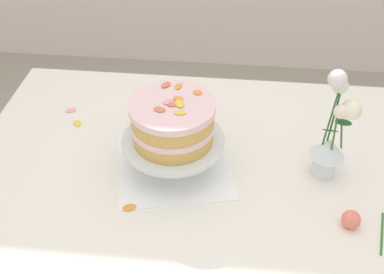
{
  "coord_description": "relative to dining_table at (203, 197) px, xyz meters",
  "views": [
    {
      "loc": [
        0.07,
        -0.99,
        1.68
      ],
      "look_at": [
        -0.04,
        0.0,
        0.86
      ],
      "focal_mm": 44.16,
      "sensor_mm": 36.0,
      "label": 1
    }
  ],
  "objects": [
    {
      "name": "dining_table",
      "position": [
        0.0,
        0.0,
        0.0
      ],
      "size": [
        1.4,
        1.0,
        0.74
      ],
      "color": "white",
      "rests_on": "ground"
    },
    {
      "name": "linen_napkin",
      "position": [
        -0.09,
        0.03,
        0.09
      ],
      "size": [
        0.38,
        0.38,
        0.0
      ],
      "primitive_type": "cube",
      "rotation": [
        0.0,
        0.0,
        0.22
      ],
      "color": "white",
      "rests_on": "dining_table"
    },
    {
      "name": "cake_stand",
      "position": [
        -0.09,
        0.03,
        0.17
      ],
      "size": [
        0.29,
        0.29,
        0.1
      ],
      "color": "silver",
      "rests_on": "linen_napkin"
    },
    {
      "name": "layer_cake",
      "position": [
        -0.09,
        0.03,
        0.25
      ],
      "size": [
        0.23,
        0.23,
        0.13
      ],
      "color": "tan",
      "rests_on": "cake_stand"
    },
    {
      "name": "flower_vase",
      "position": [
        0.34,
        0.05,
        0.23
      ],
      "size": [
        0.11,
        0.1,
        0.34
      ],
      "color": "silver",
      "rests_on": "dining_table"
    },
    {
      "name": "fallen_rose",
      "position": [
        0.39,
        -0.14,
        0.11
      ],
      "size": [
        0.12,
        0.14,
        0.05
      ],
      "color": "#2D6028",
      "rests_on": "dining_table"
    },
    {
      "name": "loose_petal_1",
      "position": [
        -0.43,
        0.2,
        0.09
      ],
      "size": [
        0.04,
        0.04,
        0.0
      ],
      "primitive_type": "ellipsoid",
      "rotation": [
        0.0,
        0.0,
        2.23
      ],
      "color": "yellow",
      "rests_on": "dining_table"
    },
    {
      "name": "loose_petal_2",
      "position": [
        -0.47,
        0.27,
        0.09
      ],
      "size": [
        0.04,
        0.03,
        0.0
      ],
      "primitive_type": "ellipsoid",
      "rotation": [
        0.0,
        0.0,
        0.3
      ],
      "color": "pink",
      "rests_on": "dining_table"
    },
    {
      "name": "loose_petal_3",
      "position": [
        -0.19,
        -0.14,
        0.09
      ],
      "size": [
        0.04,
        0.03,
        0.01
      ],
      "primitive_type": "ellipsoid",
      "rotation": [
        0.0,
        0.0,
        3.43
      ],
      "color": "orange",
      "rests_on": "dining_table"
    }
  ]
}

